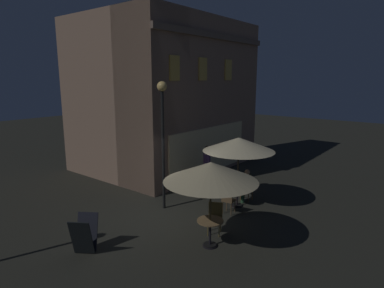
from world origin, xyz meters
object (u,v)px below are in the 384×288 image
Objects in this scene: menu_sandwich_board at (84,235)px; cafe_table_0 at (210,227)px; cafe_table_1 at (237,192)px; cafe_chair_0 at (215,215)px; cafe_chair_2 at (248,186)px; patron_standing_1 at (207,165)px; patio_umbrella_0 at (211,172)px; cafe_chair_1 at (228,199)px; patron_seated_0 at (246,183)px; patio_umbrella_1 at (239,144)px; street_lamp_near_corner at (163,121)px.

cafe_table_0 is (2.31, -2.35, 0.03)m from menu_sandwich_board.
cafe_chair_0 reaches higher than cafe_table_1.
cafe_chair_2 is 0.52× the size of patron_standing_1.
cafe_chair_1 is (2.14, 0.78, -1.59)m from patio_umbrella_0.
menu_sandwich_board is 6.07m from patron_seated_0.
cafe_chair_2 is 0.20m from patron_seated_0.
patio_umbrella_1 is 2.80m from cafe_chair_0.
cafe_chair_2 is at bearing -2.83° from cafe_chair_1.
cafe_table_1 is 0.80m from cafe_chair_2.
patron_seated_0 reaches higher than menu_sandwich_board.
patio_umbrella_1 is 2.88m from patron_standing_1.
cafe_table_1 is at bearing -90.00° from patio_umbrella_1.
cafe_chair_0 reaches higher than cafe_chair_1.
menu_sandwich_board is 5.70m from patio_umbrella_1.
patron_seated_0 reaches higher than cafe_chair_1.
menu_sandwich_board is 3.66m from cafe_chair_0.
patron_standing_1 is at bearing -26.76° from menu_sandwich_board.
street_lamp_near_corner reaches higher than patio_umbrella_0.
cafe_chair_0 is (3.06, -2.00, 0.04)m from menu_sandwich_board.
cafe_chair_0 reaches higher than cafe_table_0.
cafe_table_1 is 0.29× the size of patio_umbrella_1.
street_lamp_near_corner is at bearing -25.94° from menu_sandwich_board.
street_lamp_near_corner is at bearing 132.08° from cafe_table_1.
patio_umbrella_0 is 1.46× the size of patron_standing_1.
cafe_chair_0 is at bearing -166.39° from patio_umbrella_1.
patron_seated_0 is (0.66, 0.02, 0.14)m from cafe_table_1.
patron_standing_1 is at bearing 61.15° from cafe_table_1.
menu_sandwich_board is 0.58× the size of patron_standing_1.
patron_seated_0 is at bearing -38.50° from street_lamp_near_corner.
cafe_table_0 is at bearing 172.40° from patron_standing_1.
menu_sandwich_board is 1.09× the size of cafe_chair_0.
patron_seated_0 is (-0.14, -0.00, 0.14)m from cafe_chair_2.
cafe_table_1 is 0.43× the size of patron_standing_1.
cafe_chair_0 is 1.07× the size of cafe_chair_1.
patio_umbrella_1 is at bearing -49.09° from menu_sandwich_board.
street_lamp_near_corner is 4.36m from menu_sandwich_board.
street_lamp_near_corner is 3.90m from patron_seated_0.
patron_seated_0 is 2.28m from patron_standing_1.
patio_umbrella_0 is at bearing -112.66° from street_lamp_near_corner.
patio_umbrella_1 is at bearing 168.41° from cafe_chair_0.
cafe_table_1 is 0.77m from cafe_chair_1.
patio_umbrella_1 is 2.09× the size of patron_seated_0.
street_lamp_near_corner is 3.19m from patio_umbrella_0.
patio_umbrella_0 reaches higher than cafe_chair_1.
menu_sandwich_board is 6.50m from patron_standing_1.
cafe_chair_1 is (4.46, -1.57, 0.00)m from menu_sandwich_board.
street_lamp_near_corner is 2.56× the size of patron_standing_1.
patio_umbrella_0 is at bearing -167.07° from cafe_chair_1.
cafe_table_0 is at bearing -163.27° from patio_umbrella_1.
cafe_table_0 is 0.44× the size of patron_standing_1.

